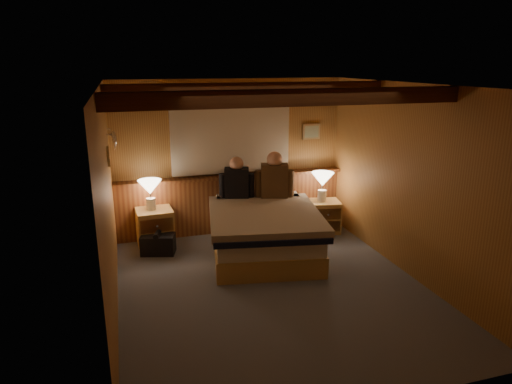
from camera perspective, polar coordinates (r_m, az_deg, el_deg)
name	(u,v)px	position (r m, az deg, el deg)	size (l,w,h in m)	color
floor	(272,288)	(5.65, 2.06, -11.86)	(4.20, 4.20, 0.00)	#535862
ceiling	(275,85)	(5.01, 2.34, 13.22)	(4.20, 4.20, 0.00)	#DB9852
wall_back	(230,157)	(7.17, -3.22, 4.36)	(3.60, 3.60, 0.00)	#AF7E3E
wall_left	(108,206)	(4.95, -17.97, -1.74)	(4.20, 4.20, 0.00)	#AF7E3E
wall_right	(410,181)	(6.01, 18.66, 1.27)	(4.20, 4.20, 0.00)	#AF7E3E
wall_front	(367,270)	(3.41, 13.75, -9.48)	(3.60, 3.60, 0.00)	#AF7E3E
wainscot	(232,202)	(7.28, -3.01, -1.26)	(3.60, 0.23, 0.94)	brown
curtain_window	(231,138)	(7.04, -3.13, 6.81)	(2.18, 0.09, 1.11)	#4F2A13
ceiling_beams	(270,93)	(5.15, 1.77, 12.30)	(3.60, 1.65, 0.16)	#4F2A13
coat_rail	(113,138)	(6.38, -17.42, 6.49)	(0.05, 0.55, 0.24)	silver
framed_print	(311,132)	(7.51, 6.93, 7.51)	(0.30, 0.04, 0.25)	tan
bed	(264,231)	(6.47, 0.97, -4.86)	(1.77, 2.13, 0.65)	tan
nightstand_left	(155,228)	(6.90, -12.49, -4.40)	(0.54, 0.49, 0.56)	tan
nightstand_right	(324,216)	(7.41, 8.56, -3.01)	(0.53, 0.49, 0.50)	tan
lamp_left	(150,189)	(6.75, -13.12, 0.38)	(0.34, 0.34, 0.44)	white
lamp_right	(322,181)	(7.27, 8.31, 1.37)	(0.35, 0.35, 0.46)	white
person_left	(237,181)	(6.90, -2.43, 1.42)	(0.52, 0.30, 0.65)	black
person_right	(274,178)	(6.91, 2.31, 1.73)	(0.58, 0.34, 0.73)	#4C341E
duffel_bag	(158,244)	(6.67, -12.14, -6.35)	(0.52, 0.39, 0.34)	black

